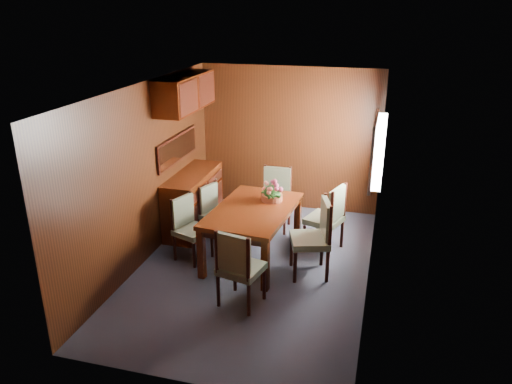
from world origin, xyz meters
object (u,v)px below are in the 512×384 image
(chair_left_near, at_px, (189,224))
(flower_centerpiece, at_px, (272,190))
(chair_head, at_px, (238,265))
(dining_table, at_px, (253,216))
(sideboard, at_px, (193,201))
(chair_right_near, at_px, (316,233))

(chair_left_near, xyz_separation_m, flower_centerpiece, (1.04, 0.56, 0.40))
(chair_head, bearing_deg, dining_table, 109.99)
(sideboard, distance_m, chair_left_near, 0.99)
(sideboard, relative_size, flower_centerpiece, 4.40)
(chair_right_near, xyz_separation_m, chair_head, (-0.75, -0.98, -0.03))
(dining_table, relative_size, chair_head, 1.70)
(chair_head, height_order, flower_centerpiece, flower_centerpiece)
(sideboard, distance_m, chair_right_near, 2.26)
(chair_left_near, height_order, chair_right_near, chair_right_near)
(chair_right_near, distance_m, flower_centerpiece, 0.95)
(dining_table, distance_m, chair_head, 1.19)
(dining_table, relative_size, flower_centerpiece, 5.24)
(dining_table, distance_m, flower_centerpiece, 0.47)
(chair_left_near, bearing_deg, chair_head, 66.10)
(chair_left_near, xyz_separation_m, chair_right_near, (1.75, 0.02, 0.08))
(sideboard, xyz_separation_m, chair_head, (1.31, -1.90, 0.10))
(chair_left_near, bearing_deg, chair_right_near, 110.34)
(dining_table, xyz_separation_m, chair_head, (0.15, -1.18, -0.09))
(flower_centerpiece, bearing_deg, sideboard, 164.27)
(dining_table, xyz_separation_m, chair_right_near, (0.90, -0.20, -0.06))
(chair_left_near, xyz_separation_m, chair_head, (1.00, -0.96, 0.04))
(chair_left_near, relative_size, chair_right_near, 0.87)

